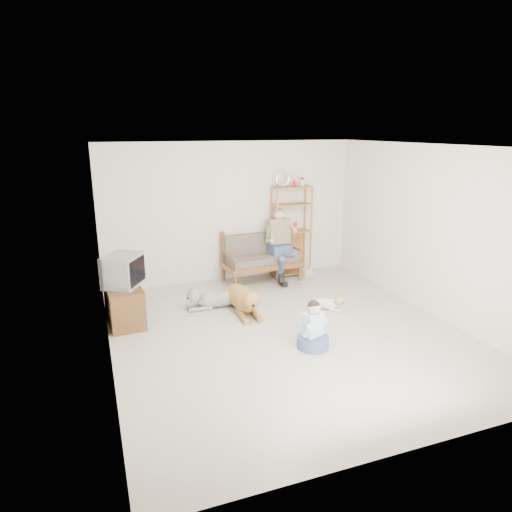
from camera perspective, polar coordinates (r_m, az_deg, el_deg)
name	(u,v)px	position (r m, az deg, el deg)	size (l,w,h in m)	color
floor	(287,333)	(6.88, 3.94, -9.56)	(5.50, 5.50, 0.00)	beige
ceiling	(291,146)	(6.23, 4.41, 13.53)	(5.50, 5.50, 0.00)	white
wall_back	(231,212)	(8.94, -3.12, 5.50)	(5.00, 5.00, 0.00)	silver
wall_front	(420,319)	(4.20, 19.87, -7.40)	(5.00, 5.00, 0.00)	silver
wall_left	(102,262)	(5.88, -18.65, -0.74)	(5.50, 5.50, 0.00)	silver
wall_right	(433,231)	(7.77, 21.24, 2.89)	(5.50, 5.50, 0.00)	silver
loveseat	(261,257)	(9.00, 0.60, -0.07)	(1.55, 0.82, 0.95)	brown
man	(281,249)	(8.90, 3.19, 0.89)	(0.54, 0.78, 1.26)	#44587D
etagere	(291,230)	(9.26, 4.39, 3.22)	(0.81, 0.35, 2.13)	#A76634
book_stack	(307,272)	(9.46, 6.34, -1.99)	(0.22, 0.16, 0.14)	white
tv_stand	(124,305)	(7.36, -16.18, -5.89)	(0.57, 0.93, 0.60)	brown
crt_tv	(123,270)	(7.22, -16.27, -1.73)	(0.70, 0.74, 0.49)	gray
wall_outlet	(170,270)	(8.90, -10.71, -1.77)	(0.12, 0.02, 0.08)	white
golden_retriever	(243,299)	(7.62, -1.65, -5.36)	(0.45, 1.59, 0.48)	#A37138
shaggy_dog	(215,299)	(7.77, -5.13, -5.34)	(1.26, 0.31, 0.37)	white
terrier	(329,303)	(7.76, 9.09, -5.85)	(0.54, 0.51, 0.25)	white
child	(313,330)	(6.39, 7.14, -9.23)	(0.44, 0.44, 0.70)	#44587D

